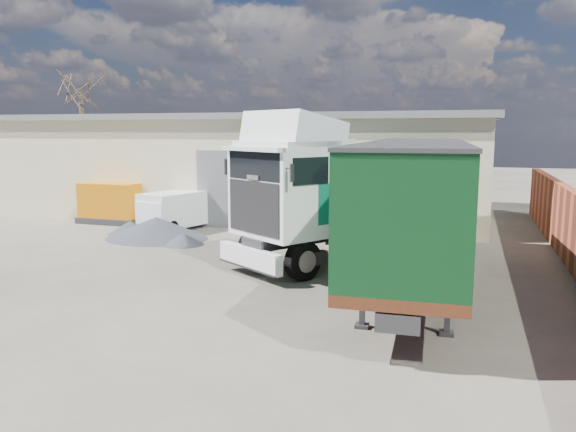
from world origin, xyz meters
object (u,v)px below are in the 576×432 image
(bare_tree, at_px, (80,81))
(box_trailer, at_px, (415,198))
(panel_van, at_px, (180,209))
(tractor_unit, at_px, (311,202))
(orange_skip, at_px, (114,205))

(bare_tree, bearing_deg, box_trailer, -34.88)
(box_trailer, bearing_deg, panel_van, 147.05)
(tractor_unit, xyz_separation_m, orange_skip, (-11.66, 5.72, -1.29))
(box_trailer, distance_m, orange_skip, 16.76)
(bare_tree, xyz_separation_m, orange_skip, (9.48, -10.20, -7.06))
(orange_skip, bearing_deg, bare_tree, 134.15)
(box_trailer, bearing_deg, tractor_unit, 157.36)
(tractor_unit, bearing_deg, panel_van, 178.88)
(bare_tree, height_order, tractor_unit, bare_tree)
(tractor_unit, relative_size, panel_van, 1.74)
(bare_tree, height_order, panel_van, bare_tree)
(tractor_unit, relative_size, orange_skip, 2.45)
(panel_van, height_order, orange_skip, orange_skip)
(panel_van, relative_size, orange_skip, 1.41)
(bare_tree, xyz_separation_m, box_trailer, (24.63, -17.17, -5.36))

